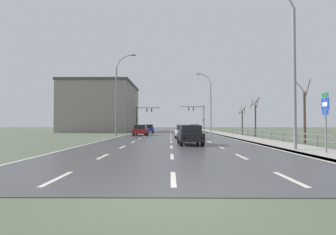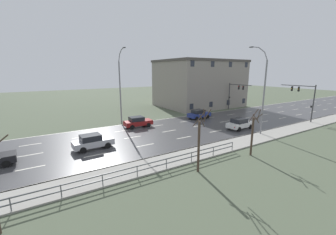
# 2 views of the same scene
# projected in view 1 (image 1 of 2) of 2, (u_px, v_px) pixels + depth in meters

# --- Properties ---
(ground_plane) EXTENTS (160.00, 160.00, 0.12)m
(ground_plane) POSITION_uv_depth(u_px,v_px,m) (171.00, 132.00, 53.87)
(ground_plane) COLOR #4C5642
(road_asphalt_strip) EXTENTS (14.00, 120.00, 0.03)m
(road_asphalt_strip) POSITION_uv_depth(u_px,v_px,m) (171.00, 131.00, 65.86)
(road_asphalt_strip) COLOR #3D3D3F
(road_asphalt_strip) RESTS_ON ground
(sidewalk_right) EXTENTS (3.00, 120.00, 0.12)m
(sidewalk_right) POSITION_uv_depth(u_px,v_px,m) (204.00, 130.00, 65.80)
(sidewalk_right) COLOR gray
(sidewalk_right) RESTS_ON ground
(guardrail) EXTENTS (0.07, 29.33, 1.00)m
(guardrail) POSITION_uv_depth(u_px,v_px,m) (267.00, 133.00, 27.07)
(guardrail) COLOR #515459
(guardrail) RESTS_ON ground
(street_lamp_foreground) EXTENTS (2.62, 0.24, 10.61)m
(street_lamp_foreground) POSITION_uv_depth(u_px,v_px,m) (292.00, 67.00, 16.25)
(street_lamp_foreground) COLOR slate
(street_lamp_foreground) RESTS_ON ground
(street_lamp_midground) EXTENTS (2.77, 0.24, 11.26)m
(street_lamp_midground) POSITION_uv_depth(u_px,v_px,m) (210.00, 104.00, 49.72)
(street_lamp_midground) COLOR slate
(street_lamp_midground) RESTS_ON ground
(street_lamp_left_bank) EXTENTS (2.80, 0.24, 11.37)m
(street_lamp_left_bank) POSITION_uv_depth(u_px,v_px,m) (118.00, 96.00, 36.46)
(street_lamp_left_bank) COLOR slate
(street_lamp_left_bank) RESTS_ON ground
(highway_sign) EXTENTS (0.09, 0.68, 3.40)m
(highway_sign) POSITION_uv_depth(u_px,v_px,m) (326.00, 115.00, 14.32)
(highway_sign) COLOR slate
(highway_sign) RESTS_ON ground
(traffic_signal_right) EXTENTS (5.60, 0.36, 6.02)m
(traffic_signal_right) POSITION_uv_depth(u_px,v_px,m) (198.00, 113.00, 62.23)
(traffic_signal_right) COLOR #38383A
(traffic_signal_right) RESTS_ON ground
(traffic_signal_left) EXTENTS (5.48, 0.36, 5.65)m
(traffic_signal_left) POSITION_uv_depth(u_px,v_px,m) (143.00, 114.00, 60.71)
(traffic_signal_left) COLOR #38383A
(traffic_signal_left) RESTS_ON ground
(car_near_right) EXTENTS (1.99, 4.18, 1.57)m
(car_near_right) POSITION_uv_depth(u_px,v_px,m) (184.00, 132.00, 29.76)
(car_near_right) COLOR #B7B7BC
(car_near_right) RESTS_ON ground
(car_near_left) EXTENTS (1.97, 4.17, 1.57)m
(car_near_left) POSITION_uv_depth(u_px,v_px,m) (190.00, 135.00, 20.98)
(car_near_left) COLOR black
(car_near_left) RESTS_ON ground
(car_mid_centre) EXTENTS (1.94, 4.15, 1.57)m
(car_mid_centre) POSITION_uv_depth(u_px,v_px,m) (149.00, 129.00, 49.11)
(car_mid_centre) COLOR navy
(car_mid_centre) RESTS_ON ground
(car_distant) EXTENTS (1.93, 4.15, 1.57)m
(car_distant) POSITION_uv_depth(u_px,v_px,m) (141.00, 130.00, 37.64)
(car_distant) COLOR maroon
(car_distant) RESTS_ON ground
(car_far_left) EXTENTS (1.99, 4.18, 1.57)m
(car_far_left) POSITION_uv_depth(u_px,v_px,m) (194.00, 129.00, 49.44)
(car_far_left) COLOR silver
(car_far_left) RESTS_ON ground
(brick_building) EXTENTS (14.19, 18.00, 10.60)m
(brick_building) POSITION_uv_depth(u_px,v_px,m) (102.00, 108.00, 58.60)
(brick_building) COLOR gray
(brick_building) RESTS_ON ground
(bare_tree_near) EXTENTS (1.32, 1.81, 5.55)m
(bare_tree_near) POSITION_uv_depth(u_px,v_px,m) (304.00, 114.00, 22.70)
(bare_tree_near) COLOR #423328
(bare_tree_near) RESTS_ON ground
(bare_tree_mid) EXTENTS (1.55, 1.12, 5.32)m
(bare_tree_mid) POSITION_uv_depth(u_px,v_px,m) (255.00, 118.00, 35.82)
(bare_tree_mid) COLOR #423328
(bare_tree_mid) RESTS_ON ground
(bare_tree_far) EXTENTS (1.20, 1.16, 4.69)m
(bare_tree_far) POSITION_uv_depth(u_px,v_px,m) (242.00, 121.00, 42.47)
(bare_tree_far) COLOR #423328
(bare_tree_far) RESTS_ON ground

